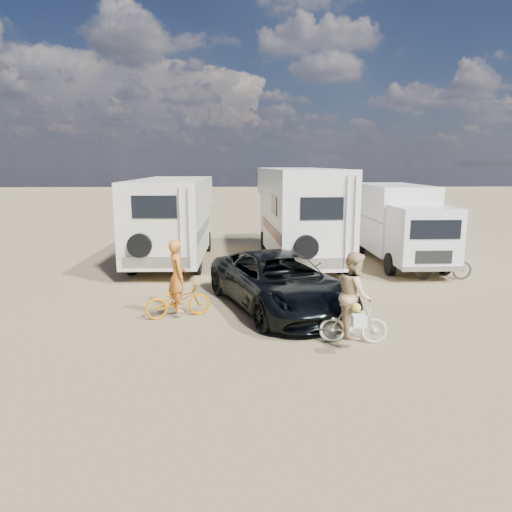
{
  "coord_description": "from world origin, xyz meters",
  "views": [
    {
      "loc": [
        -1.87,
        -11.46,
        3.91
      ],
      "look_at": [
        -1.52,
        1.9,
        1.3
      ],
      "focal_mm": 33.3,
      "sensor_mm": 36.0,
      "label": 1
    }
  ],
  "objects_px": {
    "box_truck": "(400,225)",
    "crate": "(292,276)",
    "bike_man": "(178,300)",
    "rv_main": "(299,216)",
    "rider_man": "(177,282)",
    "dark_suv": "(279,282)",
    "bike_woman": "(353,324)",
    "rv_left": "(173,221)",
    "bike_parked": "(443,265)",
    "rider_woman": "(354,302)",
    "cooler": "(248,275)"
  },
  "relations": [
    {
      "from": "rv_main",
      "to": "crate",
      "type": "bearing_deg",
      "value": -103.44
    },
    {
      "from": "rider_woman",
      "to": "rv_left",
      "type": "bearing_deg",
      "value": 36.1
    },
    {
      "from": "rv_main",
      "to": "dark_suv",
      "type": "height_order",
      "value": "rv_main"
    },
    {
      "from": "rider_woman",
      "to": "bike_parked",
      "type": "relative_size",
      "value": 0.98
    },
    {
      "from": "rv_left",
      "to": "rider_woman",
      "type": "height_order",
      "value": "rv_left"
    },
    {
      "from": "bike_man",
      "to": "bike_woman",
      "type": "distance_m",
      "value": 4.54
    },
    {
      "from": "rider_man",
      "to": "crate",
      "type": "relative_size",
      "value": 4.34
    },
    {
      "from": "cooler",
      "to": "bike_parked",
      "type": "bearing_deg",
      "value": -8.5
    },
    {
      "from": "dark_suv",
      "to": "bike_woman",
      "type": "relative_size",
      "value": 3.66
    },
    {
      "from": "bike_parked",
      "to": "crate",
      "type": "bearing_deg",
      "value": 95.02
    },
    {
      "from": "box_truck",
      "to": "bike_woman",
      "type": "relative_size",
      "value": 4.46
    },
    {
      "from": "rv_main",
      "to": "rider_woman",
      "type": "distance_m",
      "value": 9.09
    },
    {
      "from": "rider_man",
      "to": "cooler",
      "type": "bearing_deg",
      "value": -45.88
    },
    {
      "from": "dark_suv",
      "to": "bike_man",
      "type": "height_order",
      "value": "dark_suv"
    },
    {
      "from": "rv_main",
      "to": "box_truck",
      "type": "bearing_deg",
      "value": -12.0
    },
    {
      "from": "bike_man",
      "to": "dark_suv",
      "type": "bearing_deg",
      "value": -95.98
    },
    {
      "from": "rv_left",
      "to": "bike_man",
      "type": "distance_m",
      "value": 7.29
    },
    {
      "from": "rv_left",
      "to": "bike_woman",
      "type": "xyz_separation_m",
      "value": [
        5.22,
        -9.03,
        -1.21
      ]
    },
    {
      "from": "dark_suv",
      "to": "rider_woman",
      "type": "height_order",
      "value": "rider_woman"
    },
    {
      "from": "rv_left",
      "to": "bike_man",
      "type": "xyz_separation_m",
      "value": [
        1.11,
        -7.1,
        -1.21
      ]
    },
    {
      "from": "dark_suv",
      "to": "rider_woman",
      "type": "distance_m",
      "value": 2.96
    },
    {
      "from": "rider_woman",
      "to": "rider_man",
      "type": "bearing_deg",
      "value": 70.9
    },
    {
      "from": "rider_man",
      "to": "dark_suv",
      "type": "bearing_deg",
      "value": -95.98
    },
    {
      "from": "rv_main",
      "to": "cooler",
      "type": "distance_m",
      "value": 4.24
    },
    {
      "from": "bike_man",
      "to": "cooler",
      "type": "bearing_deg",
      "value": -45.88
    },
    {
      "from": "bike_man",
      "to": "crate",
      "type": "relative_size",
      "value": 3.97
    },
    {
      "from": "box_truck",
      "to": "crate",
      "type": "xyz_separation_m",
      "value": [
        -4.53,
        -2.84,
        -1.36
      ]
    },
    {
      "from": "rv_main",
      "to": "rider_man",
      "type": "bearing_deg",
      "value": -122.47
    },
    {
      "from": "crate",
      "to": "bike_man",
      "type": "bearing_deg",
      "value": -131.95
    },
    {
      "from": "dark_suv",
      "to": "bike_woman",
      "type": "distance_m",
      "value": 2.97
    },
    {
      "from": "bike_parked",
      "to": "cooler",
      "type": "height_order",
      "value": "bike_parked"
    },
    {
      "from": "box_truck",
      "to": "crate",
      "type": "bearing_deg",
      "value": -148.94
    },
    {
      "from": "dark_suv",
      "to": "cooler",
      "type": "distance_m",
      "value": 3.28
    },
    {
      "from": "bike_man",
      "to": "rider_woman",
      "type": "height_order",
      "value": "rider_woman"
    },
    {
      "from": "rider_woman",
      "to": "bike_woman",
      "type": "bearing_deg",
      "value": 159.5
    },
    {
      "from": "bike_woman",
      "to": "cooler",
      "type": "xyz_separation_m",
      "value": [
        -2.25,
        5.71,
        -0.23
      ]
    },
    {
      "from": "bike_man",
      "to": "bike_parked",
      "type": "height_order",
      "value": "bike_parked"
    },
    {
      "from": "rider_man",
      "to": "cooler",
      "type": "distance_m",
      "value": 4.27
    },
    {
      "from": "rv_main",
      "to": "rider_woman",
      "type": "xyz_separation_m",
      "value": [
        0.2,
        -9.04,
        -0.92
      ]
    },
    {
      "from": "dark_suv",
      "to": "rider_man",
      "type": "height_order",
      "value": "rider_man"
    },
    {
      "from": "rv_main",
      "to": "rv_left",
      "type": "height_order",
      "value": "rv_main"
    },
    {
      "from": "rider_woman",
      "to": "crate",
      "type": "relative_size",
      "value": 4.41
    },
    {
      "from": "rv_main",
      "to": "rider_man",
      "type": "relative_size",
      "value": 4.44
    },
    {
      "from": "bike_man",
      "to": "rider_woman",
      "type": "xyz_separation_m",
      "value": [
        4.11,
        -1.93,
        0.49
      ]
    },
    {
      "from": "rv_left",
      "to": "bike_parked",
      "type": "height_order",
      "value": "rv_left"
    },
    {
      "from": "rider_woman",
      "to": "cooler",
      "type": "relative_size",
      "value": 3.41
    },
    {
      "from": "box_truck",
      "to": "cooler",
      "type": "distance_m",
      "value": 6.73
    },
    {
      "from": "bike_parked",
      "to": "rider_woman",
      "type": "bearing_deg",
      "value": 145.99
    },
    {
      "from": "rider_man",
      "to": "bike_woman",
      "type": "bearing_deg",
      "value": -134.91
    },
    {
      "from": "rv_left",
      "to": "crate",
      "type": "xyz_separation_m",
      "value": [
        4.43,
        -3.41,
        -1.49
      ]
    }
  ]
}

